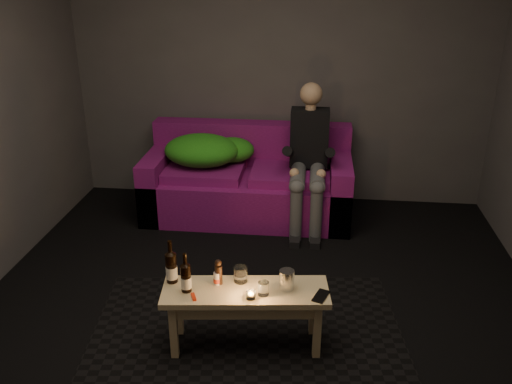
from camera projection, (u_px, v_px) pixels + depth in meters
The scene contains 17 objects.
floor at pixel (254, 329), 3.59m from camera, with size 4.50×4.50×0.00m, color black.
room at pixel (262, 67), 3.37m from camera, with size 4.50×4.50×4.50m.
rug at pixel (247, 339), 3.49m from camera, with size 2.02×1.47×0.01m, color black.
sofa at pixel (248, 184), 5.16m from camera, with size 1.91×0.86×0.82m.
green_blanket at pixel (207, 150), 5.06m from camera, with size 0.84×0.57×0.29m.
person at pixel (309, 155), 4.82m from camera, with size 0.34×0.79×1.27m.
coffee_table at pixel (246, 300), 3.31m from camera, with size 1.04×0.43×0.41m.
beer_bottle_a at pixel (171, 267), 3.32m from camera, with size 0.07×0.07×0.28m.
beer_bottle_b at pixel (186, 277), 3.23m from camera, with size 0.06×0.06×0.25m.
salt_shaker at pixel (217, 279), 3.32m from camera, with size 0.04×0.04×0.08m, color silver.
pepper_mill at pixel (219, 275), 3.32m from camera, with size 0.05×0.05×0.13m, color black.
tumbler_back at pixel (241, 274), 3.35m from camera, with size 0.08×0.08×0.10m, color white.
tealight at pixel (251, 295), 3.19m from camera, with size 0.06×0.06×0.04m.
tumbler_front at pixel (263, 288), 3.22m from camera, with size 0.07×0.07×0.08m, color white.
steel_cup at pixel (287, 280), 3.27m from camera, with size 0.09×0.09×0.12m, color silver.
smartphone at pixel (321, 296), 3.21m from camera, with size 0.07×0.14×0.01m, color black.
red_lighter at pixel (194, 297), 3.20m from camera, with size 0.02×0.08×0.01m, color red.
Camera 1 is at (0.34, -2.92, 2.24)m, focal length 38.00 mm.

